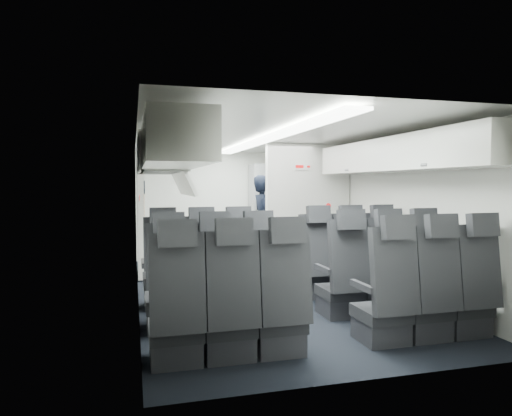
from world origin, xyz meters
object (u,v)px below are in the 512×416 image
seat_row_rear (335,306)px  galley_unit (271,211)px  seat_row_mid (300,284)px  carry_on_bag (165,159)px  flight_attendant (263,223)px  boarding_door (140,218)px  seat_row_front (275,270)px

seat_row_rear → galley_unit: 5.17m
galley_unit → seat_row_rear: bearing=-100.6°
seat_row_mid → carry_on_bag: (-1.36, 1.14, 1.40)m
seat_row_rear → flight_attendant: 3.79m
seat_row_rear → carry_on_bag: bearing=123.7°
carry_on_bag → seat_row_rear: bearing=-53.3°
galley_unit → boarding_door: 2.84m
seat_row_mid → flight_attendant: (0.40, 2.84, 0.43)m
galley_unit → seat_row_mid: bearing=-102.9°
flight_attendant → carry_on_bag: (-1.77, -1.70, 0.98)m
seat_row_rear → carry_on_bag: (-1.36, 2.04, 1.40)m
seat_row_rear → galley_unit: galley_unit is taller
galley_unit → carry_on_bag: bearing=-127.5°
seat_row_front → boarding_door: boarding_door is taller
seat_row_front → seat_row_rear: 1.80m
seat_row_mid → galley_unit: galley_unit is taller
seat_row_front → seat_row_rear: bearing=-90.0°
seat_row_front → galley_unit: size_ratio=1.75×
flight_attendant → carry_on_bag: 2.64m
seat_row_front → seat_row_mid: 0.90m
seat_row_mid → flight_attendant: flight_attendant is taller
seat_row_rear → galley_unit: bearing=79.4°
galley_unit → flight_attendant: (-0.55, -1.31, -0.12)m
seat_row_rear → carry_on_bag: size_ratio=7.65×
flight_attendant → carry_on_bag: carry_on_bag is taller
seat_row_front → flight_attendant: size_ratio=2.01×
flight_attendant → boarding_door: bearing=84.5°
galley_unit → carry_on_bag: carry_on_bag is taller
seat_row_mid → seat_row_rear: 0.90m
boarding_door → flight_attendant: boarding_door is taller
seat_row_rear → flight_attendant: size_ratio=2.01×
galley_unit → boarding_door: bearing=-155.7°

